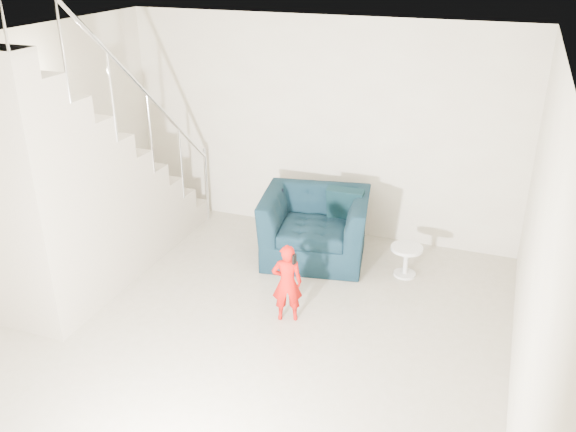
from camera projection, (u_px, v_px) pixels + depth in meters
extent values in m
plane|color=gray|center=(229.00, 345.00, 5.73)|extent=(5.50, 5.50, 0.00)
plane|color=silver|center=(214.00, 53.00, 4.61)|extent=(5.50, 5.50, 0.00)
plane|color=#C0B09C|center=(320.00, 129.00, 7.52)|extent=(5.00, 0.00, 5.00)
plane|color=#C0B09C|center=(536.00, 265.00, 4.38)|extent=(0.00, 5.50, 5.50)
imported|color=black|center=(315.00, 227.00, 7.18)|extent=(1.39, 1.27, 0.79)
imported|color=#AC1105|center=(287.00, 283.00, 5.97)|extent=(0.35, 0.29, 0.83)
cylinder|color=silver|center=(407.00, 248.00, 6.79)|extent=(0.36, 0.36, 0.04)
cylinder|color=silver|center=(406.00, 262.00, 6.86)|extent=(0.05, 0.05, 0.32)
cylinder|color=silver|center=(405.00, 274.00, 6.93)|extent=(0.25, 0.25, 0.03)
cube|color=#ADA089|center=(170.00, 208.00, 8.32)|extent=(1.00, 0.30, 0.27)
cube|color=#ADA089|center=(158.00, 207.00, 8.01)|extent=(1.00, 0.30, 0.54)
cube|color=#ADA089|center=(144.00, 206.00, 7.69)|extent=(1.00, 0.30, 0.81)
cube|color=#ADA089|center=(129.00, 206.00, 7.38)|extent=(1.00, 0.30, 1.08)
cube|color=#ADA089|center=(113.00, 205.00, 7.07)|extent=(1.00, 0.30, 1.35)
cube|color=#ADA089|center=(96.00, 203.00, 6.76)|extent=(1.00, 0.30, 1.62)
cube|color=#ADA089|center=(77.00, 202.00, 6.45)|extent=(1.00, 0.30, 1.89)
cube|color=#ADA089|center=(55.00, 201.00, 6.13)|extent=(1.00, 0.30, 2.16)
cube|color=#ADA089|center=(32.00, 200.00, 5.82)|extent=(1.00, 0.30, 2.43)
cube|color=#ADA089|center=(6.00, 198.00, 5.51)|extent=(1.00, 0.30, 2.70)
cylinder|color=silver|center=(128.00, 74.00, 6.13)|extent=(0.04, 3.03, 2.73)
cylinder|color=silver|center=(206.00, 184.00, 8.13)|extent=(0.04, 0.04, 1.00)
cube|color=black|center=(345.00, 204.00, 7.17)|extent=(0.44, 0.21, 0.43)
cube|color=black|center=(275.00, 215.00, 7.24)|extent=(0.04, 0.45, 0.50)
cube|color=black|center=(294.00, 259.00, 5.77)|extent=(0.03, 0.05, 0.10)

